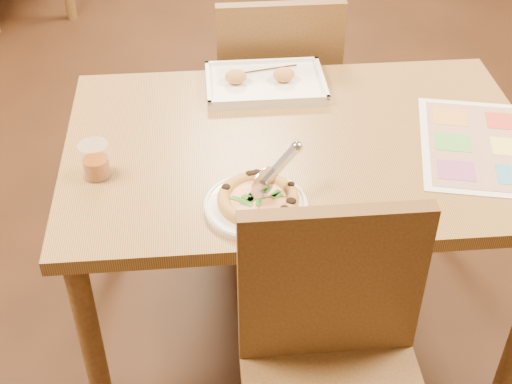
{
  "coord_description": "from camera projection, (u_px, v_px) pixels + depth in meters",
  "views": [
    {
      "loc": [
        -0.26,
        -1.6,
        1.84
      ],
      "look_at": [
        -0.15,
        -0.27,
        0.77
      ],
      "focal_mm": 50.0,
      "sensor_mm": 36.0,
      "label": 1
    }
  ],
  "objects": [
    {
      "name": "dining_table",
      "position": [
        300.0,
        166.0,
        2.02
      ],
      "size": [
        1.3,
        0.85,
        0.72
      ],
      "color": "olive",
      "rests_on": "ground"
    },
    {
      "name": "chair_near",
      "position": [
        335.0,
        351.0,
        1.59
      ],
      "size": [
        0.42,
        0.42,
        0.47
      ],
      "color": "brown",
      "rests_on": "ground"
    },
    {
      "name": "chair_far",
      "position": [
        276.0,
        81.0,
        2.53
      ],
      "size": [
        0.42,
        0.42,
        0.47
      ],
      "rotation": [
        0.0,
        0.0,
        3.14
      ],
      "color": "brown",
      "rests_on": "ground"
    },
    {
      "name": "plate",
      "position": [
        256.0,
        206.0,
        1.74
      ],
      "size": [
        0.32,
        0.32,
        0.01
      ],
      "primitive_type": "cylinder",
      "rotation": [
        0.0,
        0.0,
        -0.29
      ],
      "color": "white",
      "rests_on": "dining_table"
    },
    {
      "name": "pizza",
      "position": [
        258.0,
        199.0,
        1.73
      ],
      "size": [
        0.2,
        0.2,
        0.03
      ],
      "rotation": [
        0.0,
        0.0,
        -0.04
      ],
      "color": "gold",
      "rests_on": "plate"
    },
    {
      "name": "pizza_cutter",
      "position": [
        275.0,
        171.0,
        1.72
      ],
      "size": [
        0.13,
        0.12,
        0.1
      ],
      "rotation": [
        0.0,
        0.0,
        0.74
      ],
      "color": "silver",
      "rests_on": "pizza"
    },
    {
      "name": "appetizer_tray",
      "position": [
        265.0,
        83.0,
        2.19
      ],
      "size": [
        0.36,
        0.25,
        0.06
      ],
      "rotation": [
        0.0,
        0.0,
        -0.0
      ],
      "color": "white",
      "rests_on": "dining_table"
    },
    {
      "name": "glass_tumbler",
      "position": [
        96.0,
        162.0,
        1.82
      ],
      "size": [
        0.08,
        0.08,
        0.1
      ],
      "rotation": [
        0.0,
        0.0,
        0.08
      ],
      "color": "#823B0A",
      "rests_on": "dining_table"
    },
    {
      "name": "menu",
      "position": [
        481.0,
        145.0,
        1.95
      ],
      "size": [
        0.42,
        0.51,
        0.0
      ],
      "primitive_type": "cube",
      "rotation": [
        0.0,
        0.0,
        -0.23
      ],
      "color": "white",
      "rests_on": "dining_table"
    }
  ]
}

